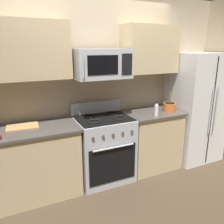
{
  "coord_description": "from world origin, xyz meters",
  "views": [
    {
      "loc": [
        -1.15,
        -2.14,
        1.87
      ],
      "look_at": [
        0.07,
        0.5,
        1.03
      ],
      "focal_mm": 36.6,
      "sensor_mm": 36.0,
      "label": 1
    }
  ],
  "objects_px": {
    "refrigerator": "(195,107)",
    "microwave": "(102,64)",
    "bottle_vinegar": "(156,109)",
    "utensil_crock": "(170,107)",
    "cutting_board": "(22,127)",
    "range_oven": "(104,148)"
  },
  "relations": [
    {
      "from": "refrigerator",
      "to": "microwave",
      "type": "height_order",
      "value": "microwave"
    },
    {
      "from": "microwave",
      "to": "bottle_vinegar",
      "type": "bearing_deg",
      "value": -15.53
    },
    {
      "from": "refrigerator",
      "to": "microwave",
      "type": "distance_m",
      "value": 1.82
    },
    {
      "from": "utensil_crock",
      "to": "cutting_board",
      "type": "height_order",
      "value": "utensil_crock"
    },
    {
      "from": "microwave",
      "to": "utensil_crock",
      "type": "bearing_deg",
      "value": -5.27
    },
    {
      "from": "utensil_crock",
      "to": "cutting_board",
      "type": "bearing_deg",
      "value": 175.29
    },
    {
      "from": "range_oven",
      "to": "bottle_vinegar",
      "type": "relative_size",
      "value": 5.35
    },
    {
      "from": "range_oven",
      "to": "cutting_board",
      "type": "relative_size",
      "value": 2.9
    },
    {
      "from": "refrigerator",
      "to": "utensil_crock",
      "type": "distance_m",
      "value": 0.59
    },
    {
      "from": "cutting_board",
      "to": "bottle_vinegar",
      "type": "relative_size",
      "value": 1.84
    },
    {
      "from": "microwave",
      "to": "utensil_crock",
      "type": "distance_m",
      "value": 1.27
    },
    {
      "from": "range_oven",
      "to": "bottle_vinegar",
      "type": "distance_m",
      "value": 0.94
    },
    {
      "from": "range_oven",
      "to": "microwave",
      "type": "height_order",
      "value": "microwave"
    },
    {
      "from": "range_oven",
      "to": "microwave",
      "type": "distance_m",
      "value": 1.18
    },
    {
      "from": "microwave",
      "to": "bottle_vinegar",
      "type": "distance_m",
      "value": 1.01
    },
    {
      "from": "cutting_board",
      "to": "range_oven",
      "type": "bearing_deg",
      "value": -5.62
    },
    {
      "from": "cutting_board",
      "to": "utensil_crock",
      "type": "bearing_deg",
      "value": -4.71
    },
    {
      "from": "range_oven",
      "to": "utensil_crock",
      "type": "height_order",
      "value": "utensil_crock"
    },
    {
      "from": "refrigerator",
      "to": "cutting_board",
      "type": "relative_size",
      "value": 4.73
    },
    {
      "from": "cutting_board",
      "to": "bottle_vinegar",
      "type": "bearing_deg",
      "value": -9.02
    },
    {
      "from": "refrigerator",
      "to": "cutting_board",
      "type": "distance_m",
      "value": 2.7
    },
    {
      "from": "refrigerator",
      "to": "microwave",
      "type": "bearing_deg",
      "value": 178.47
    }
  ]
}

